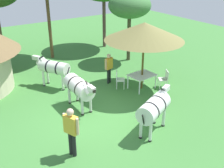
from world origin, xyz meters
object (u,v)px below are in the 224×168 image
Objects in this scene: shade_umbrella at (144,31)px; zebra_by_umbrella at (80,87)px; zebra_nearest_camera at (53,68)px; zebra_toward_hut at (154,107)px; guest_beside_umbrella at (109,66)px; patio_dining_table at (142,76)px; patio_chair_near_hut at (119,78)px; standing_watcher at (71,128)px; patio_chair_near_lawn at (165,78)px; acacia_tree_behind_hut at (130,6)px.

shade_umbrella reaches higher than zebra_by_umbrella.
zebra_toward_hut is (1.50, -5.76, 0.00)m from zebra_nearest_camera.
shade_umbrella is at bearing -74.31° from guest_beside_umbrella.
zebra_nearest_camera is at bearing 143.22° from patio_dining_table.
patio_dining_table is 0.57× the size of zebra_by_umbrella.
patio_chair_near_hut is at bearing -102.88° from guest_beside_umbrella.
zebra_by_umbrella is (1.69, 2.62, -0.07)m from standing_watcher.
patio_chair_near_hut is 0.89m from guest_beside_umbrella.
patio_chair_near_hut is at bearing 86.22° from patio_chair_near_lawn.
shade_umbrella is 2.34× the size of guest_beside_umbrella.
patio_chair_near_lawn is 0.46× the size of zebra_nearest_camera.
patio_chair_near_hut is at bearing -163.99° from zebra_by_umbrella.
zebra_toward_hut is at bearing 115.20° from zebra_by_umbrella.
guest_beside_umbrella is 0.38× the size of acacia_tree_behind_hut.
zebra_nearest_camera is at bearing 136.26° from guest_beside_umbrella.
standing_watcher reaches higher than zebra_nearest_camera.
patio_dining_table is 0.62× the size of zebra_toward_hut.
zebra_nearest_camera reaches higher than patio_dining_table.
zebra_by_umbrella reaches higher than patio_dining_table.
guest_beside_umbrella is (-1.00, 1.46, -1.94)m from shade_umbrella.
standing_watcher is (-6.17, -2.11, 0.55)m from patio_chair_near_lawn.
standing_watcher is 0.85× the size of zebra_toward_hut.
acacia_tree_behind_hut reaches higher than patio_dining_table.
acacia_tree_behind_hut reaches higher than zebra_nearest_camera.
standing_watcher is (-4.25, -3.35, 0.55)m from patio_chair_near_hut.
zebra_nearest_camera is at bearing 143.22° from shade_umbrella.
zebra_toward_hut is at bearing -121.45° from guest_beside_umbrella.
zebra_by_umbrella is at bearing -167.57° from guest_beside_umbrella.
zebra_nearest_camera is at bearing 171.34° from zebra_toward_hut.
patio_dining_table is at bearing 123.75° from zebra_toward_hut.
zebra_by_umbrella is at bearing -119.74° from zebra_nearest_camera.
guest_beside_umbrella is 4.44m from acacia_tree_behind_hut.
guest_beside_umbrella is at bearing -55.91° from zebra_nearest_camera.
shade_umbrella is 4.22m from acacia_tree_behind_hut.
shade_umbrella is 1.64× the size of zebra_by_umbrella.
zebra_nearest_camera is (-3.53, 2.64, 0.37)m from patio_dining_table.
zebra_nearest_camera reaches higher than zebra_by_umbrella.
acacia_tree_behind_hut is at bearing 62.01° from patio_dining_table.
patio_dining_table is at bearing -179.19° from zebra_by_umbrella.
zebra_toward_hut is at bearing -123.04° from patio_dining_table.
shade_umbrella reaches higher than standing_watcher.
standing_watcher is (-4.17, -4.12, 0.11)m from guest_beside_umbrella.
guest_beside_umbrella is 4.70m from zebra_toward_hut.
zebra_toward_hut is (1.44, -3.08, 0.03)m from zebra_by_umbrella.
guest_beside_umbrella is at bearing 124.41° from patio_dining_table.
zebra_nearest_camera is 6.07m from acacia_tree_behind_hut.
zebra_by_umbrella reaches higher than patio_chair_near_hut.
patio_chair_near_lawn is 5.22m from acacia_tree_behind_hut.
patio_dining_table is at bearing 95.63° from standing_watcher.
zebra_toward_hut is 8.25m from acacia_tree_behind_hut.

